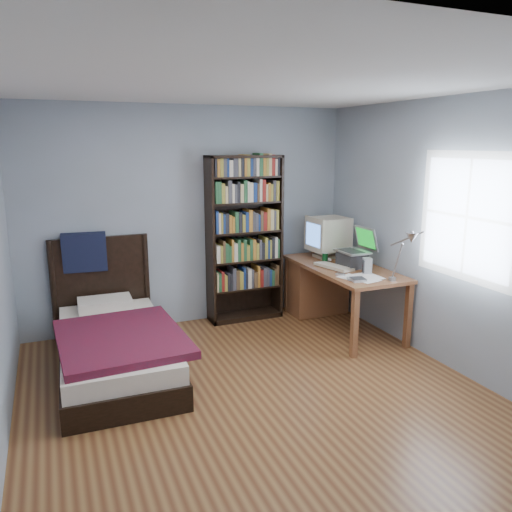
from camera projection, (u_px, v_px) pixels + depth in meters
name	position (u px, v px, depth m)	size (l,w,h in m)	color
room	(266.00, 253.00, 3.85)	(4.20, 4.24, 2.50)	#5C321B
desk	(323.00, 283.00, 6.07)	(0.75, 1.59, 0.73)	brown
crt_monitor	(328.00, 234.00, 5.99)	(0.44, 0.41, 0.49)	beige
laptop	(354.00, 256.00, 5.55)	(0.36, 0.37, 0.45)	#2D2D30
desk_lamp	(409.00, 243.00, 4.56)	(0.22, 0.49, 0.58)	#99999E
keyboard	(334.00, 267.00, 5.51)	(0.18, 0.46, 0.03)	beige
speaker	(367.00, 266.00, 5.26)	(0.09, 0.09, 0.17)	gray
soda_can	(325.00, 258.00, 5.74)	(0.06, 0.06, 0.12)	#07330B
mouse	(328.00, 259.00, 5.85)	(0.07, 0.12, 0.04)	silver
phone_silver	(340.00, 274.00, 5.21)	(0.05, 0.10, 0.02)	silver
phone_grey	(350.00, 279.00, 5.04)	(0.05, 0.09, 0.02)	gray
external_drive	(358.00, 280.00, 5.00)	(0.13, 0.13, 0.03)	gray
bookshelf	(245.00, 239.00, 5.87)	(0.88, 0.30, 1.95)	black
bed	(114.00, 342.00, 4.69)	(1.10, 2.07, 1.16)	black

